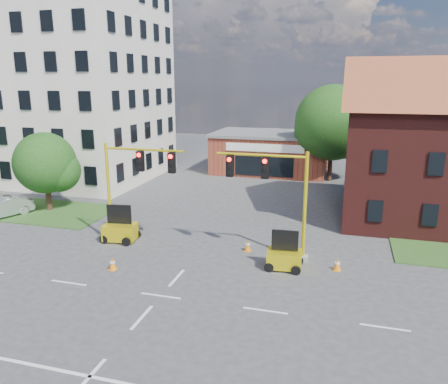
# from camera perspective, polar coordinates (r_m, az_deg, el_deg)

# --- Properties ---
(ground) EXTENTS (120.00, 120.00, 0.00)m
(ground) POSITION_cam_1_polar(r_m,az_deg,el_deg) (21.37, -8.26, -13.27)
(ground) COLOR #3C3C3E
(ground) RESTS_ON ground
(lane_markings) EXTENTS (60.00, 36.00, 0.01)m
(lane_markings) POSITION_cam_1_polar(r_m,az_deg,el_deg) (19.04, -12.07, -17.19)
(lane_markings) COLOR white
(lane_markings) RESTS_ON ground
(office_block) EXTENTS (18.40, 15.40, 20.60)m
(office_block) POSITION_cam_1_polar(r_m,az_deg,el_deg) (48.06, -20.44, 14.11)
(office_block) COLOR beige
(office_block) RESTS_ON ground
(brick_shop) EXTENTS (12.40, 8.40, 4.30)m
(brick_shop) POSITION_cam_1_polar(r_m,az_deg,el_deg) (48.45, 6.15, 5.22)
(brick_shop) COLOR maroon
(brick_shop) RESTS_ON ground
(tree_large) EXTENTS (7.76, 7.39, 9.49)m
(tree_large) POSITION_cam_1_polar(r_m,az_deg,el_deg) (44.48, 14.47, 8.44)
(tree_large) COLOR #372114
(tree_large) RESTS_ON ground
(tree_nw_front) EXTENTS (4.89, 4.65, 6.07)m
(tree_nw_front) POSITION_cam_1_polar(r_m,az_deg,el_deg) (35.81, -21.93, 3.28)
(tree_nw_front) COLOR #372114
(tree_nw_front) RESTS_ON ground
(signal_mast_west) EXTENTS (5.30, 0.60, 6.20)m
(signal_mast_west) POSITION_cam_1_polar(r_m,az_deg,el_deg) (26.92, -11.89, 1.34)
(signal_mast_west) COLOR gray
(signal_mast_west) RESTS_ON ground
(signal_mast_east) EXTENTS (5.30, 0.60, 6.20)m
(signal_mast_east) POSITION_cam_1_polar(r_m,az_deg,el_deg) (24.21, 6.73, 0.09)
(signal_mast_east) COLOR gray
(signal_mast_east) RESTS_ON ground
(trailer_west) EXTENTS (2.15, 1.59, 2.26)m
(trailer_west) POSITION_cam_1_polar(r_m,az_deg,el_deg) (28.29, -13.41, -4.88)
(trailer_west) COLOR yellow
(trailer_west) RESTS_ON ground
(trailer_east) EXTENTS (1.92, 1.36, 2.08)m
(trailer_east) POSITION_cam_1_polar(r_m,az_deg,el_deg) (23.88, 7.89, -8.45)
(trailer_east) COLOR yellow
(trailer_east) RESTS_ON ground
(cone_a) EXTENTS (0.40, 0.40, 0.70)m
(cone_a) POSITION_cam_1_polar(r_m,az_deg,el_deg) (24.38, -14.34, -9.08)
(cone_a) COLOR orange
(cone_a) RESTS_ON ground
(cone_b) EXTENTS (0.40, 0.40, 0.70)m
(cone_b) POSITION_cam_1_polar(r_m,az_deg,el_deg) (30.07, -11.79, -4.37)
(cone_b) COLOR orange
(cone_b) RESTS_ON ground
(cone_c) EXTENTS (0.40, 0.40, 0.70)m
(cone_c) POSITION_cam_1_polar(r_m,az_deg,el_deg) (26.12, 3.13, -7.00)
(cone_c) COLOR orange
(cone_c) RESTS_ON ground
(cone_d) EXTENTS (0.40, 0.40, 0.70)m
(cone_d) POSITION_cam_1_polar(r_m,az_deg,el_deg) (24.33, 14.58, -9.15)
(cone_d) COLOR orange
(cone_d) RESTS_ON ground
(pickup_white) EXTENTS (5.24, 2.69, 1.41)m
(pickup_white) POSITION_cam_1_polar(r_m,az_deg,el_deg) (32.77, 25.18, -3.22)
(pickup_white) COLOR silver
(pickup_white) RESTS_ON ground
(sedan_silver_front) EXTENTS (3.20, 4.74, 1.48)m
(sedan_silver_front) POSITION_cam_1_polar(r_m,az_deg,el_deg) (36.06, -27.14, -1.86)
(sedan_silver_front) COLOR #A7ABAF
(sedan_silver_front) RESTS_ON ground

